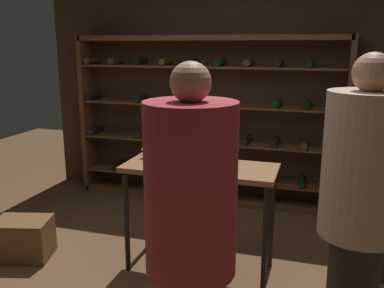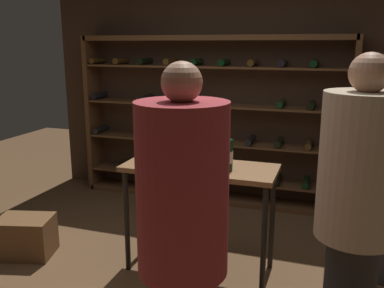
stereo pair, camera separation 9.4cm
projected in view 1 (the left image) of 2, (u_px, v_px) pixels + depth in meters
ground_plane at (174, 283)px, 3.40m from camera, size 10.27×10.27×0.00m
back_wall at (232, 92)px, 5.08m from camera, size 4.74×0.10×2.63m
wine_rack at (207, 121)px, 5.04m from camera, size 3.24×0.32×1.99m
tasting_table at (200, 179)px, 3.45m from camera, size 1.25×0.52×0.92m
person_guest_plum_blouse at (191, 230)px, 2.06m from camera, size 0.45×0.45×1.81m
person_bystander_dark_jacket at (361, 198)px, 2.45m from camera, size 0.47×0.47×1.85m
wine_crate at (23, 239)px, 3.79m from camera, size 0.55×0.45×0.36m
wine_bottle_gold_foil at (158, 151)px, 3.36m from camera, size 0.08×0.08×0.38m
wine_bottle_amber_reserve at (201, 154)px, 3.23m from camera, size 0.08×0.08×0.40m
wine_bottle_red_label at (228, 153)px, 3.26m from camera, size 0.08×0.08×0.39m
wine_glass_stemmed_center at (146, 147)px, 3.64m from camera, size 0.09×0.09×0.14m
wine_glass_stemmed_right at (169, 148)px, 3.63m from camera, size 0.07×0.07×0.13m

